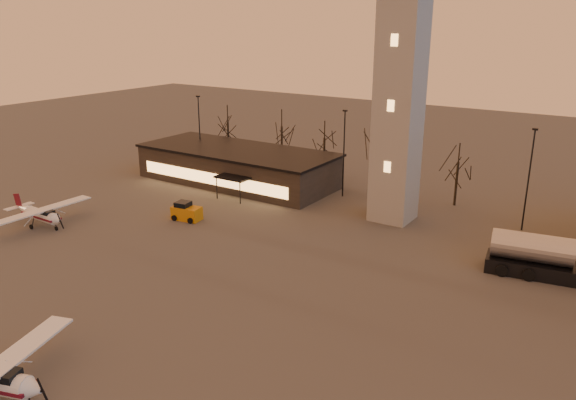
{
  "coord_description": "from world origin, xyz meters",
  "views": [
    {
      "loc": [
        21.28,
        -21.89,
        19.92
      ],
      "look_at": [
        -1.78,
        13.0,
        6.33
      ],
      "focal_mm": 35.0,
      "sensor_mm": 36.0,
      "label": 1
    }
  ],
  "objects": [
    {
      "name": "ground",
      "position": [
        0.0,
        0.0,
        0.0
      ],
      "size": [
        220.0,
        220.0,
        0.0
      ],
      "primitive_type": "plane",
      "color": "#3C3937",
      "rests_on": "ground"
    },
    {
      "name": "control_tower",
      "position": [
        0.0,
        30.0,
        16.33
      ],
      "size": [
        6.8,
        6.8,
        32.6
      ],
      "color": "#9D9A95",
      "rests_on": "ground"
    },
    {
      "name": "terminal",
      "position": [
        -21.99,
        31.98,
        2.16
      ],
      "size": [
        25.4,
        12.2,
        4.3
      ],
      "color": "black",
      "rests_on": "ground"
    },
    {
      "name": "light_poles",
      "position": [
        0.5,
        31.0,
        5.41
      ],
      "size": [
        58.5,
        12.25,
        10.14
      ],
      "color": "black",
      "rests_on": "ground"
    },
    {
      "name": "tree_row",
      "position": [
        -13.7,
        39.16,
        5.94
      ],
      "size": [
        37.2,
        9.2,
        8.8
      ],
      "color": "black",
      "rests_on": "ground"
    },
    {
      "name": "cessna_rear",
      "position": [
        -28.21,
        8.58,
        0.96
      ],
      "size": [
        8.0,
        10.11,
        2.8
      ],
      "rotation": [
        0.0,
        0.0,
        -0.01
      ],
      "color": "white",
      "rests_on": "ground"
    },
    {
      "name": "fuel_truck",
      "position": [
        15.96,
        23.99,
        1.38
      ],
      "size": [
        9.72,
        4.29,
        3.49
      ],
      "rotation": [
        0.0,
        0.0,
        0.16
      ],
      "color": "black",
      "rests_on": "ground"
    },
    {
      "name": "service_cart",
      "position": [
        -17.72,
        17.99,
        0.72
      ],
      "size": [
        3.18,
        2.27,
        1.88
      ],
      "rotation": [
        0.0,
        0.0,
        0.15
      ],
      "color": "#C7770B",
      "rests_on": "ground"
    }
  ]
}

